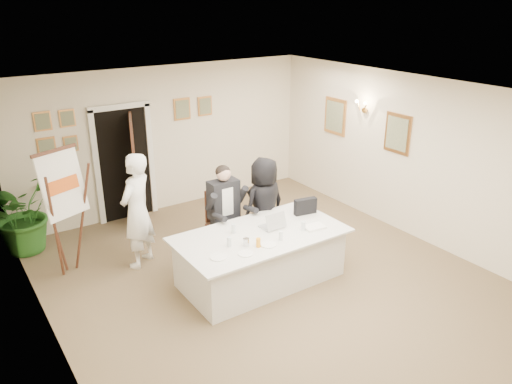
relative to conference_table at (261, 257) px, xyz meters
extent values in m
plane|color=brown|center=(0.10, -0.13, -0.39)|extent=(7.00, 7.00, 0.00)
cube|color=white|center=(0.10, -0.13, 2.41)|extent=(6.00, 7.00, 0.02)
cube|color=beige|center=(0.10, 3.37, 1.01)|extent=(6.00, 0.10, 2.80)
cube|color=beige|center=(0.10, -3.63, 1.01)|extent=(6.00, 0.10, 2.80)
cube|color=beige|center=(-2.90, -0.13, 1.01)|extent=(0.10, 7.00, 2.80)
cube|color=beige|center=(3.10, -0.13, 1.01)|extent=(0.10, 7.00, 2.80)
cube|color=black|center=(-0.80, 3.34, 0.66)|extent=(0.92, 0.06, 2.10)
cube|color=white|center=(-1.32, 3.31, 0.66)|extent=(0.10, 0.06, 2.20)
cube|color=white|center=(-0.28, 3.31, 0.66)|extent=(0.10, 0.06, 2.20)
cube|color=#381A12|center=(-0.75, 2.92, 0.64)|extent=(0.33, 0.81, 2.02)
cube|color=silver|center=(0.00, 0.00, -0.02)|extent=(2.30, 1.15, 0.75)
cube|color=silver|center=(0.00, 0.00, 0.37)|extent=(2.48, 1.33, 0.03)
cube|color=white|center=(-2.31, 1.70, 1.08)|extent=(0.70, 0.45, 0.95)
imported|color=white|center=(-1.29, 1.47, 0.52)|extent=(0.80, 0.75, 1.83)
imported|color=black|center=(0.60, 0.77, 0.41)|extent=(0.83, 0.58, 1.61)
imported|color=#276421|center=(-2.70, 3.00, 0.28)|extent=(1.60, 1.58, 1.34)
cube|color=black|center=(0.98, 0.19, 0.51)|extent=(0.38, 0.16, 0.26)
cube|color=white|center=(0.77, -0.29, 0.40)|extent=(0.34, 0.26, 0.03)
cylinder|color=white|center=(-0.86, -0.27, 0.39)|extent=(0.29, 0.29, 0.01)
cylinder|color=white|center=(-0.52, -0.40, 0.39)|extent=(0.22, 0.22, 0.01)
cylinder|color=white|center=(-0.11, -0.36, 0.39)|extent=(0.29, 0.29, 0.01)
cylinder|color=silver|center=(-0.58, -0.08, 0.45)|extent=(0.07, 0.07, 0.14)
cylinder|color=silver|center=(0.12, -0.33, 0.45)|extent=(0.06, 0.06, 0.14)
cylinder|color=silver|center=(0.58, -0.26, 0.45)|extent=(0.07, 0.07, 0.14)
cylinder|color=silver|center=(-0.31, 0.24, 0.45)|extent=(0.08, 0.08, 0.14)
cylinder|color=orange|center=(-0.26, -0.32, 0.45)|extent=(0.07, 0.07, 0.13)
cylinder|color=silver|center=(-0.38, -0.20, 0.44)|extent=(0.09, 0.09, 0.11)
camera|label=1|loc=(-3.69, -5.36, 3.61)|focal=35.00mm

